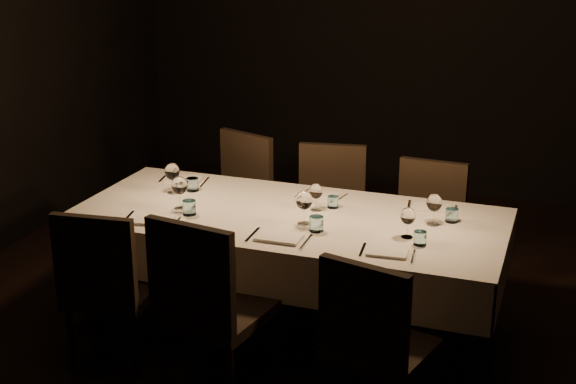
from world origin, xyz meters
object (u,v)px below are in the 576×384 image
(dining_table, at_px, (288,226))
(chair_near_left, at_px, (106,283))
(chair_far_right, at_px, (427,226))
(chair_far_center, at_px, (330,209))
(chair_near_right, at_px, (374,339))
(chair_far_left, at_px, (236,196))
(chair_near_center, at_px, (207,303))

(dining_table, height_order, chair_near_left, chair_near_left)
(chair_far_right, bearing_deg, chair_far_center, 178.65)
(chair_far_center, height_order, chair_far_right, chair_far_center)
(chair_near_left, relative_size, chair_far_center, 0.99)
(chair_near_right, height_order, chair_far_left, chair_far_left)
(dining_table, distance_m, chair_near_left, 1.10)
(chair_near_left, height_order, chair_far_right, chair_near_left)
(chair_near_center, xyz_separation_m, chair_near_right, (0.87, -0.01, -0.04))
(chair_far_center, bearing_deg, chair_far_left, 167.53)
(chair_near_right, bearing_deg, chair_far_right, -74.07)
(chair_near_center, xyz_separation_m, chair_far_right, (0.83, 1.57, -0.05))
(chair_near_left, relative_size, chair_near_center, 0.92)
(chair_near_left, distance_m, chair_near_center, 0.66)
(chair_far_right, bearing_deg, chair_near_right, -84.80)
(chair_far_left, bearing_deg, chair_near_center, -51.52)
(dining_table, distance_m, chair_near_center, 0.87)
(chair_far_center, bearing_deg, dining_table, -101.54)
(chair_near_center, bearing_deg, chair_near_right, -170.98)
(dining_table, distance_m, chair_far_left, 1.08)
(chair_near_left, bearing_deg, chair_near_right, 169.31)
(chair_near_left, xyz_separation_m, chair_near_center, (0.66, -0.10, 0.04))
(chair_far_right, bearing_deg, dining_table, -130.08)
(chair_near_center, relative_size, chair_near_right, 1.09)
(dining_table, xyz_separation_m, chair_near_right, (0.74, -0.85, -0.17))
(chair_near_right, height_order, chair_far_right, chair_near_right)
(chair_near_right, xyz_separation_m, chair_far_right, (-0.04, 1.58, -0.01))
(chair_near_left, xyz_separation_m, chair_near_right, (1.53, -0.11, -0.00))
(chair_near_left, xyz_separation_m, chair_far_center, (0.81, 1.53, 0.00))
(dining_table, xyz_separation_m, chair_far_center, (0.02, 0.79, -0.16))
(chair_near_right, bearing_deg, chair_near_left, 10.43)
(dining_table, bearing_deg, chair_near_left, -136.58)
(chair_near_left, relative_size, chair_near_right, 1.01)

